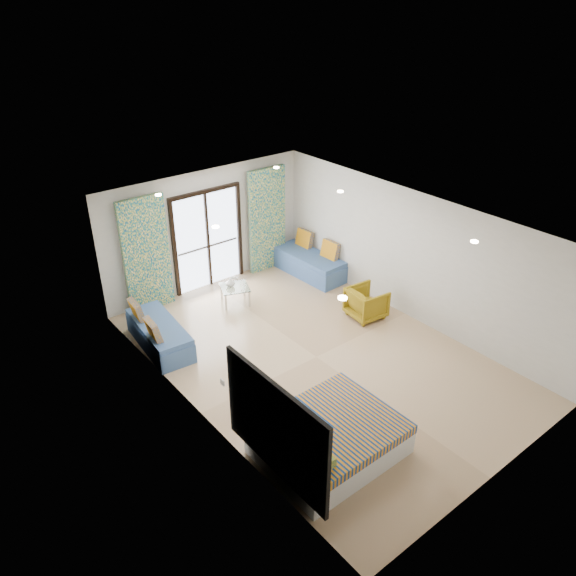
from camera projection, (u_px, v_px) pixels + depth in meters
floor at (316, 357)px, 10.53m from camera, size 5.00×7.50×0.01m
ceiling at (320, 223)px, 9.23m from camera, size 5.00×7.50×0.01m
wall_back at (206, 230)px, 12.44m from camera, size 5.00×0.01×2.70m
wall_front at (509, 404)px, 7.31m from camera, size 5.00×0.01×2.70m
wall_left at (195, 345)px, 8.50m from camera, size 0.01×7.50×2.70m
wall_right at (412, 256)px, 11.25m from camera, size 0.01×7.50×2.70m
balcony_door at (207, 234)px, 12.46m from camera, size 1.76×0.08×2.28m
balcony_rail at (208, 246)px, 12.62m from camera, size 1.52×0.03×0.04m
curtain_left at (146, 255)px, 11.51m from camera, size 1.00×0.10×2.50m
curtain_right at (267, 220)px, 13.21m from camera, size 1.00×0.10×2.50m
downlight_a at (343, 298)px, 7.10m from camera, size 0.12×0.12×0.02m
downlight_b at (474, 242)px, 8.64m from camera, size 0.12×0.12×0.02m
downlight_c at (216, 227)px, 9.16m from camera, size 0.12×0.12×0.02m
downlight_d at (340, 191)px, 10.69m from camera, size 0.12×0.12×0.02m
downlight_e at (158, 195)px, 10.52m from camera, size 0.12×0.12×0.02m
downlight_f at (276, 168)px, 12.06m from camera, size 0.12×0.12×0.02m
headboard at (275, 429)px, 7.34m from camera, size 0.06×2.10×1.50m
switch_plate at (222, 382)px, 8.19m from camera, size 0.02×0.10×0.10m
bed at (328, 439)px, 8.25m from camera, size 1.98×1.61×0.68m
daybed_left at (159, 334)px, 10.71m from camera, size 0.85×1.84×0.88m
daybed_right at (309, 263)px, 13.38m from camera, size 0.81×1.91×0.93m
coffee_table at (235, 289)px, 12.14m from camera, size 0.77×0.77×0.68m
vase at (230, 283)px, 12.08m from camera, size 0.25×0.26×0.20m
armchair at (367, 301)px, 11.63m from camera, size 0.73×0.77×0.72m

